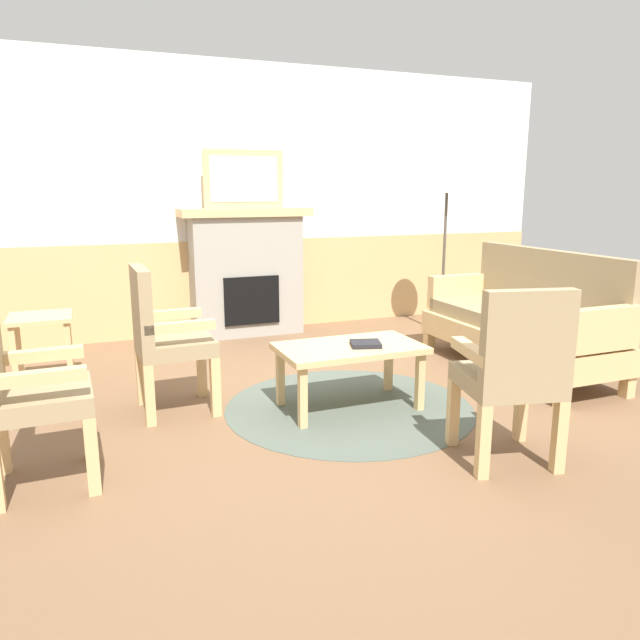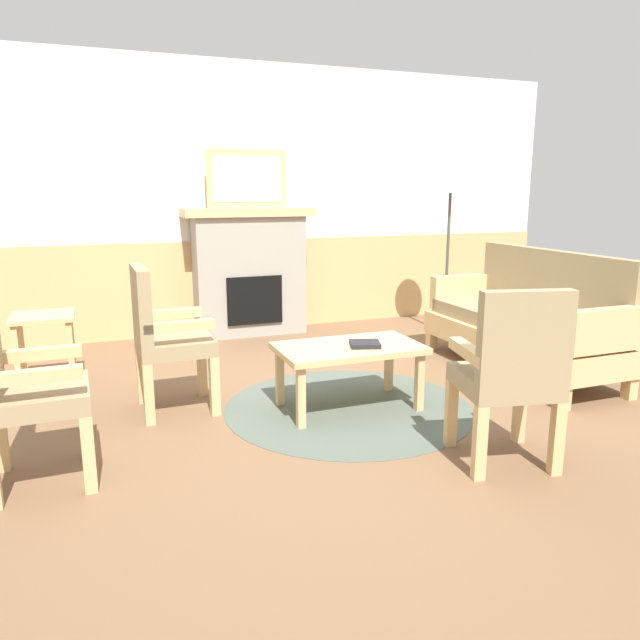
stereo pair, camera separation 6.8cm
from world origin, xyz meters
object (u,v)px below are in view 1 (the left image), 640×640
coffee_table (350,353)px  floor_lamp_by_couch (447,190)px  fireplace (246,271)px  framed_picture (244,179)px  armchair_near_fireplace (164,333)px  armchair_by_window_left (22,384)px  book_on_table (366,344)px  couch (523,322)px  side_table (41,331)px  armchair_front_left (514,368)px

coffee_table → floor_lamp_by_couch: (1.80, 1.63, 1.06)m
floor_lamp_by_couch → fireplace: bearing=159.4°
framed_picture → armchair_near_fireplace: (-1.09, -1.95, -1.02)m
framed_picture → coffee_table: bearing=-88.1°
coffee_table → armchair_by_window_left: size_ratio=0.98×
book_on_table → armchair_by_window_left: bearing=-170.2°
book_on_table → framed_picture: bearing=94.0°
floor_lamp_by_couch → couch: bearing=-94.8°
couch → armchair_by_window_left: size_ratio=1.84×
coffee_table → side_table: (-1.94, 1.26, 0.05)m
framed_picture → coffee_table: size_ratio=0.83×
fireplace → armchair_near_fireplace: 2.23m
framed_picture → couch: framed_picture is taller
framed_picture → floor_lamp_by_couch: framed_picture is taller
fireplace → floor_lamp_by_couch: 2.16m
couch → armchair_near_fireplace: bearing=177.8°
coffee_table → couch: bearing=9.5°
armchair_near_fireplace → armchair_by_window_left: bearing=-134.1°
couch → side_table: bearing=164.9°
couch → coffee_table: 1.71m
couch → armchair_by_window_left: 3.70m
armchair_near_fireplace → armchair_by_window_left: same height
framed_picture → side_table: (-1.86, -1.08, -1.13)m
fireplace → armchair_near_fireplace: (-1.09, -1.95, -0.11)m
couch → side_table: size_ratio=3.27×
armchair_by_window_left → armchair_front_left: (2.38, -0.69, 0.00)m
coffee_table → side_table: size_ratio=1.75×
fireplace → coffee_table: size_ratio=1.35×
framed_picture → armchair_by_window_left: bearing=-124.1°
book_on_table → side_table: size_ratio=0.36×
armchair_near_fireplace → side_table: size_ratio=1.78×
book_on_table → armchair_by_window_left: 2.06m
fireplace → coffee_table: 2.36m
book_on_table → coffee_table: bearing=146.8°
coffee_table → armchair_by_window_left: 1.99m
framed_picture → armchair_near_fireplace: 2.45m
framed_picture → side_table: bearing=-150.0°
floor_lamp_by_couch → side_table: bearing=-174.3°
coffee_table → side_table: bearing=147.0°
coffee_table → floor_lamp_by_couch: size_ratio=0.57×
armchair_near_fireplace → coffee_table: bearing=-18.7°
fireplace → side_table: (-1.86, -1.08, -0.22)m
armchair_near_fireplace → armchair_front_left: size_ratio=1.00×
fireplace → armchair_front_left: 3.48m
fireplace → book_on_table: (0.17, -2.40, -0.20)m
couch → book_on_table: bearing=-167.9°
armchair_front_left → floor_lamp_by_couch: bearing=63.6°
fireplace → armchair_by_window_left: 3.32m
book_on_table → armchair_near_fireplace: bearing=160.1°
coffee_table → armchair_near_fireplace: 1.24m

